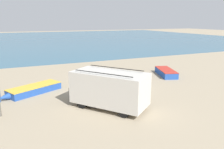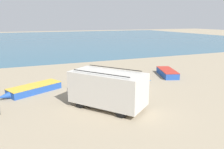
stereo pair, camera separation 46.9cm
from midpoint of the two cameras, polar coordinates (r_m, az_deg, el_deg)
The scene contains 7 objects.
ground_plane at distance 17.27m, azimuth 0.61°, elevation -3.98°, with size 200.00×200.00×0.00m, color gray.
sea_water at distance 67.66m, azimuth -16.88°, elevation 8.90°, with size 120.00×80.00×0.01m, color #33607A.
parked_van at distance 13.52m, azimuth -0.28°, elevation -3.58°, with size 4.54×4.99×2.40m.
fishing_rowboat_0 at distance 20.40m, azimuth 3.09°, elevation -0.41°, with size 3.93×4.74×0.53m.
fishing_rowboat_1 at distance 17.54m, azimuth -19.21°, elevation -3.58°, with size 4.67×3.04×0.54m.
fishing_rowboat_2 at distance 22.38m, azimuth 14.71°, elevation 0.55°, with size 2.35×4.23×0.60m.
fisherman_0 at distance 16.89m, azimuth 2.70°, elevation -0.85°, with size 0.44×0.44×1.68m.
Camera 2 is at (-6.14, -15.24, 5.33)m, focal length 35.00 mm.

